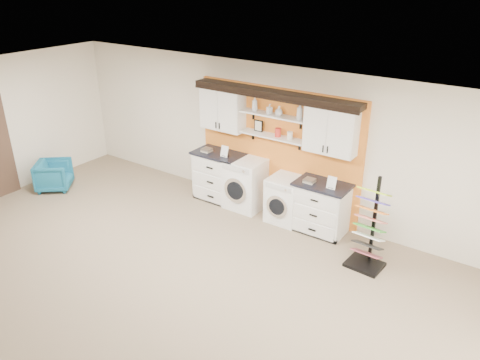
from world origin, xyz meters
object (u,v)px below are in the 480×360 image
Objects in this scene: armchair at (54,175)px; base_cabinet_left at (220,176)px; base_cabinet_right at (321,207)px; sample_rack at (368,239)px; dryer at (286,199)px; washer at (245,184)px.

base_cabinet_left is at bearing -102.73° from armchair.
base_cabinet_left reaches higher than armchair.
sample_rack is (1.09, -0.58, 0.03)m from base_cabinet_right.
dryer is 1.26× the size of armchair.
sample_rack reaches higher than dryer.
sample_rack is (1.79, -0.58, 0.06)m from dryer.
washer is 2.78m from sample_rack.
base_cabinet_left is 3.59m from armchair.
base_cabinet_right is at bearing 0.00° from base_cabinet_left.
base_cabinet_right is 1.40× the size of armchair.
washer reaches higher than base_cabinet_right.
sample_rack reaches higher than washer.
base_cabinet_left reaches higher than dryer.
armchair is at bearing -166.87° from sample_rack.
washer reaches higher than dryer.
base_cabinet_left is 0.68× the size of sample_rack.
washer is 4.16m from armchair.
armchair is (-6.54, -1.05, -0.18)m from sample_rack.
dryer is at bearing -0.12° from base_cabinet_left.
dryer is 5.02m from armchair.
washer is at bearing -106.74° from armchair.
base_cabinet_left reaches higher than base_cabinet_right.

